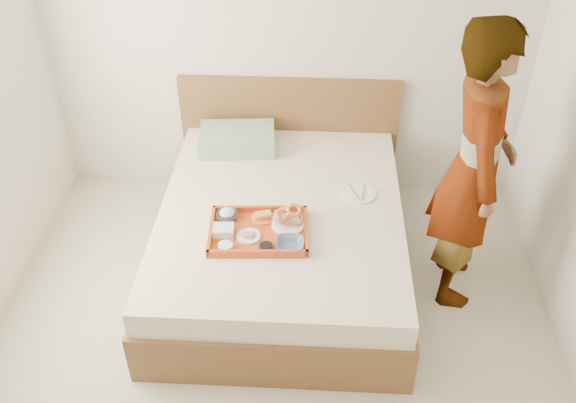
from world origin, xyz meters
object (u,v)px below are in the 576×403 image
(bed, at_px, (281,238))
(tray, at_px, (259,231))
(dinner_plate, at_px, (359,193))
(person, at_px, (474,169))

(bed, xyz_separation_m, tray, (-0.12, -0.28, 0.29))
(dinner_plate, relative_size, person, 0.13)
(bed, xyz_separation_m, person, (1.14, -0.08, 0.66))
(bed, height_order, dinner_plate, dinner_plate)
(tray, relative_size, dinner_plate, 2.56)
(tray, bearing_deg, person, 5.54)
(tray, height_order, dinner_plate, tray)
(tray, distance_m, dinner_plate, 0.76)
(bed, distance_m, dinner_plate, 0.59)
(bed, relative_size, tray, 3.36)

